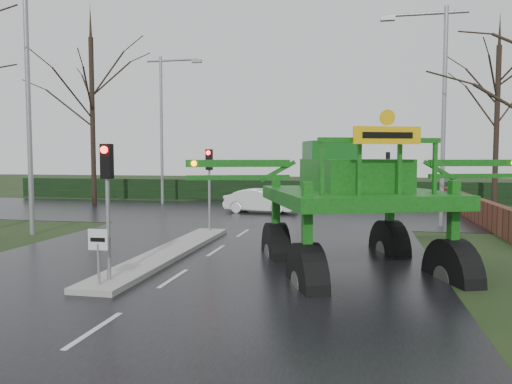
% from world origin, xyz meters
% --- Properties ---
extents(ground, '(140.00, 140.00, 0.00)m').
position_xyz_m(ground, '(0.00, 0.00, 0.00)').
color(ground, black).
rests_on(ground, ground).
extents(road_main, '(14.00, 80.00, 0.02)m').
position_xyz_m(road_main, '(0.00, 10.00, 0.00)').
color(road_main, black).
rests_on(road_main, ground).
extents(road_cross, '(80.00, 12.00, 0.02)m').
position_xyz_m(road_cross, '(0.00, 16.00, 0.01)').
color(road_cross, black).
rests_on(road_cross, ground).
extents(median_island, '(1.20, 10.00, 0.16)m').
position_xyz_m(median_island, '(-1.30, 3.00, 0.09)').
color(median_island, gray).
rests_on(median_island, ground).
extents(hedge_row, '(44.00, 0.90, 1.50)m').
position_xyz_m(hedge_row, '(0.00, 24.00, 0.75)').
color(hedge_row, black).
rests_on(hedge_row, ground).
extents(brick_wall, '(0.40, 20.00, 1.20)m').
position_xyz_m(brick_wall, '(10.50, 16.00, 0.60)').
color(brick_wall, '#592D1E').
rests_on(brick_wall, ground).
extents(keep_left_sign, '(0.50, 0.07, 1.35)m').
position_xyz_m(keep_left_sign, '(-1.30, -1.50, 1.06)').
color(keep_left_sign, gray).
rests_on(keep_left_sign, ground).
extents(traffic_signal_near, '(0.26, 0.33, 3.52)m').
position_xyz_m(traffic_signal_near, '(-1.30, -1.01, 2.59)').
color(traffic_signal_near, gray).
rests_on(traffic_signal_near, ground).
extents(traffic_signal_mid, '(0.26, 0.33, 3.52)m').
position_xyz_m(traffic_signal_mid, '(-1.30, 7.49, 2.59)').
color(traffic_signal_mid, gray).
rests_on(traffic_signal_mid, ground).
extents(traffic_signal_far, '(0.26, 0.33, 3.52)m').
position_xyz_m(traffic_signal_far, '(6.50, 20.01, 2.59)').
color(traffic_signal_far, gray).
rests_on(traffic_signal_far, ground).
extents(street_light_left_near, '(3.85, 0.30, 10.00)m').
position_xyz_m(street_light_left_near, '(-8.19, 6.00, 5.99)').
color(street_light_left_near, gray).
rests_on(street_light_left_near, ground).
extents(street_light_right, '(3.85, 0.30, 10.00)m').
position_xyz_m(street_light_right, '(8.19, 12.00, 5.99)').
color(street_light_right, gray).
rests_on(street_light_right, ground).
extents(street_light_left_far, '(3.85, 0.30, 10.00)m').
position_xyz_m(street_light_left_far, '(-8.19, 20.00, 5.99)').
color(street_light_left_far, gray).
rests_on(street_light_left_far, ground).
extents(tree_left_far, '(7.70, 7.70, 13.26)m').
position_xyz_m(tree_left_far, '(-12.50, 18.00, 7.15)').
color(tree_left_far, black).
rests_on(tree_left_far, ground).
extents(tree_right_far, '(7.00, 7.00, 12.05)m').
position_xyz_m(tree_right_far, '(13.00, 21.00, 6.50)').
color(tree_right_far, black).
rests_on(tree_right_far, ground).
extents(crop_sprayer, '(9.19, 7.27, 5.45)m').
position_xyz_m(crop_sprayer, '(3.41, 0.24, 2.58)').
color(crop_sprayer, black).
rests_on(crop_sprayer, ground).
extents(white_sedan, '(4.27, 1.94, 1.36)m').
position_xyz_m(white_sedan, '(-0.78, 15.78, 0.00)').
color(white_sedan, white).
rests_on(white_sedan, ground).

